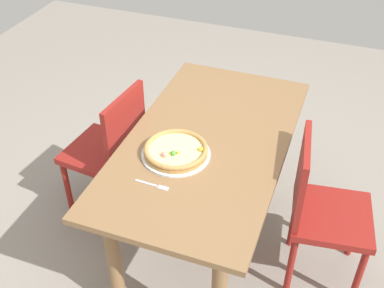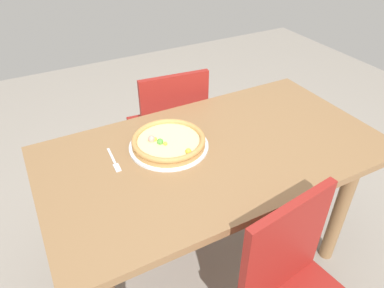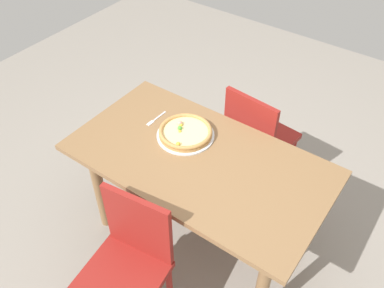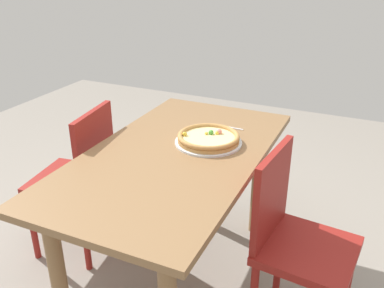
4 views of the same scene
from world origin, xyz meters
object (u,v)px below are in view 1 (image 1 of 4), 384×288
Objects in this scene: plate at (176,154)px; fork at (155,185)px; chair_far at (320,208)px; dining_table at (207,158)px; chair_near at (111,149)px; pizza at (176,150)px.

plate is 0.24m from fork.
chair_far is 5.40× the size of fork.
chair_near is at bearing -95.38° from dining_table.
fork reaches higher than dining_table.
plate is at bearing -108.13° from chair_near.
plate is (0.16, -0.72, 0.28)m from chair_far.
chair_far is 2.86× the size of pizza.
pizza is (0.16, -0.72, 0.30)m from chair_far.
chair_near is (-0.06, -0.61, -0.15)m from dining_table.
chair_far reaches higher than plate.
dining_table is 8.80× the size of fork.
chair_far is at bearing 89.50° from dining_table.
plate is (0.17, -0.11, 0.13)m from dining_table.
chair_near is 0.73m from fork.
chair_near is at bearing -114.00° from plate.
chair_far is at bearing 102.78° from plate.
dining_table is 0.44m from fork.
pizza is at bearing -31.90° from dining_table.
dining_table is 0.24m from plate.
plate is at bearing -84.97° from chair_far.
chair_near is at bearing -114.05° from pizza.
fork is (0.24, -0.01, -0.03)m from pizza.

